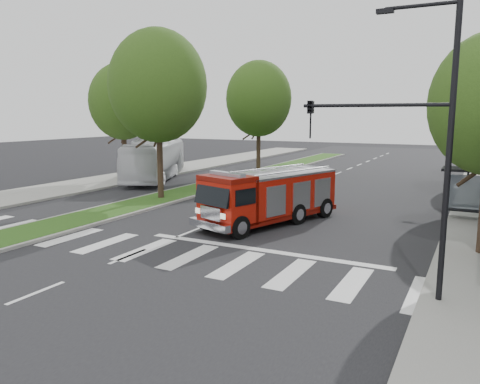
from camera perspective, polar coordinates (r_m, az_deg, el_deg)
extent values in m
plane|color=black|center=(20.85, -6.28, -4.94)|extent=(140.00, 140.00, 0.00)
cube|color=gray|center=(37.50, -16.34, 1.25)|extent=(5.00, 80.00, 0.15)
cube|color=gray|center=(39.16, 1.00, 1.95)|extent=(3.00, 50.00, 0.14)
cube|color=#184614|center=(39.15, 1.00, 2.06)|extent=(2.60, 49.50, 0.02)
cylinder|color=black|center=(24.54, 23.62, -0.53)|extent=(0.08, 0.08, 2.50)
cylinder|color=black|center=(25.72, 23.81, -0.11)|extent=(0.08, 0.08, 2.50)
cube|color=black|center=(24.92, 27.13, 2.39)|extent=(3.20, 1.60, 0.12)
cube|color=#8C99A5|center=(25.77, 26.93, -0.21)|extent=(2.80, 0.04, 1.80)
cube|color=black|center=(25.21, 26.79, -2.12)|extent=(2.40, 0.40, 0.08)
cylinder|color=black|center=(28.72, -9.72, 3.60)|extent=(0.36, 0.36, 4.62)
ellipsoid|color=#1A310D|center=(28.63, -9.97, 12.63)|extent=(5.80, 5.80, 6.67)
cylinder|color=black|center=(40.74, 2.26, 5.24)|extent=(0.36, 0.36, 4.40)
ellipsoid|color=#1A310D|center=(40.65, 2.30, 11.30)|extent=(5.60, 5.60, 6.44)
cylinder|color=black|center=(38.42, -13.87, 4.56)|extent=(0.36, 0.36, 4.18)
ellipsoid|color=#1A310D|center=(38.31, -14.12, 10.66)|extent=(5.20, 5.20, 5.98)
cylinder|color=black|center=(13.35, 24.09, 3.68)|extent=(0.16, 0.16, 8.00)
cylinder|color=black|center=(13.67, 21.24, 20.43)|extent=(1.80, 0.10, 0.10)
cube|color=black|center=(13.80, 17.27, 20.32)|extent=(0.45, 0.20, 0.12)
cylinder|color=black|center=(13.57, 15.92, 10.14)|extent=(4.00, 0.10, 0.10)
imported|color=black|center=(14.05, 8.56, 8.72)|extent=(0.18, 0.22, 1.10)
cylinder|color=black|center=(36.81, 26.39, 6.65)|extent=(0.16, 0.16, 8.00)
cylinder|color=black|center=(36.93, 25.41, 12.79)|extent=(1.80, 0.10, 0.10)
cube|color=black|center=(36.97, 23.98, 12.80)|extent=(0.45, 0.20, 0.12)
cube|color=#670C05|center=(22.44, 3.75, -2.69)|extent=(4.58, 7.92, 0.23)
cube|color=#9F1308|center=(22.80, 5.00, -0.08)|extent=(4.00, 6.21, 1.81)
cube|color=#9F1308|center=(20.31, -1.56, -1.22)|extent=(2.66, 2.27, 1.90)
cube|color=#B2B2B7|center=(22.66, 5.04, 2.29)|extent=(4.00, 6.21, 0.11)
cylinder|color=#B2B2B7|center=(23.18, 3.53, 2.91)|extent=(1.82, 5.17, 0.09)
cylinder|color=#B2B2B7|center=(22.12, 6.64, 2.56)|extent=(1.82, 5.17, 0.09)
cube|color=silver|center=(19.82, -3.77, -4.04)|extent=(2.33, 1.05, 0.32)
cube|color=#8C99A5|center=(20.12, -1.57, 2.20)|extent=(1.99, 0.94, 0.16)
cylinder|color=black|center=(21.09, -4.00, -3.35)|extent=(0.62, 1.04, 0.99)
cylinder|color=black|center=(19.58, -0.08, -4.33)|extent=(0.62, 1.04, 0.99)
cylinder|color=black|center=(23.65, 3.07, -1.95)|extent=(0.62, 1.04, 0.99)
cylinder|color=black|center=(22.31, 6.98, -2.69)|extent=(0.62, 1.04, 0.99)
cylinder|color=black|center=(25.25, 6.44, -1.27)|extent=(0.62, 1.04, 0.99)
cylinder|color=black|center=(24.00, 10.26, -1.91)|extent=(0.62, 1.04, 0.99)
imported|color=silver|center=(38.18, -10.31, 3.93)|extent=(7.29, 11.60, 3.21)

